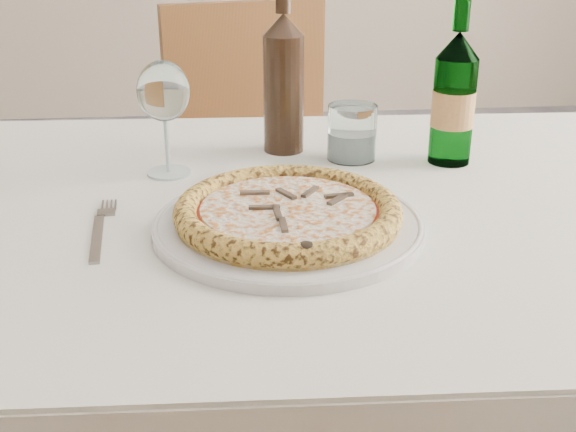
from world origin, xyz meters
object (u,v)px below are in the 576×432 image
(dining_table, at_px, (282,253))
(tumbler, at_px, (352,136))
(chair_far, at_px, (259,167))
(wine_bottle, at_px, (284,82))
(pizza, at_px, (288,212))
(beer_bottle, at_px, (454,99))
(wine_glass, at_px, (164,94))
(plate, at_px, (288,224))

(dining_table, relative_size, tumbler, 17.20)
(chair_far, height_order, wine_bottle, wine_bottle)
(pizza, bearing_deg, beer_bottle, 40.78)
(chair_far, relative_size, tumbler, 10.23)
(pizza, distance_m, wine_glass, 0.30)
(beer_bottle, distance_m, wine_bottle, 0.28)
(plate, relative_size, wine_glass, 1.96)
(wine_glass, bearing_deg, pizza, -54.08)
(plate, bearing_deg, chair_far, 89.52)
(plate, distance_m, wine_glass, 0.31)
(dining_table, height_order, wine_bottle, wine_bottle)
(wine_glass, height_order, wine_bottle, wine_bottle)
(wine_bottle, bearing_deg, wine_glass, -151.32)
(plate, bearing_deg, dining_table, 90.00)
(dining_table, xyz_separation_m, wine_bottle, (0.02, 0.24, 0.20))
(plate, xyz_separation_m, tumbler, (0.13, 0.28, 0.03))
(beer_bottle, bearing_deg, wine_bottle, 162.02)
(plate, height_order, pizza, pizza)
(tumbler, height_order, beer_bottle, beer_bottle)
(tumbler, bearing_deg, plate, -115.21)
(pizza, relative_size, tumbler, 3.25)
(wine_glass, relative_size, beer_bottle, 0.68)
(pizza, height_order, wine_glass, wine_glass)
(wine_bottle, bearing_deg, tumbler, -27.21)
(wine_glass, distance_m, beer_bottle, 0.46)
(beer_bottle, bearing_deg, chair_far, 113.84)
(dining_table, xyz_separation_m, wine_glass, (-0.17, 0.13, 0.21))
(dining_table, bearing_deg, pizza, -90.00)
(tumbler, xyz_separation_m, beer_bottle, (0.16, -0.03, 0.07))
(pizza, relative_size, beer_bottle, 1.11)
(chair_far, distance_m, pizza, 0.92)
(wine_glass, distance_m, tumbler, 0.32)
(pizza, bearing_deg, tumbler, 64.79)
(dining_table, height_order, beer_bottle, beer_bottle)
(chair_far, height_order, beer_bottle, beer_bottle)
(wine_glass, bearing_deg, wine_bottle, 28.68)
(plate, xyz_separation_m, wine_glass, (-0.17, 0.23, 0.12))
(plate, relative_size, pizza, 1.19)
(wine_bottle, bearing_deg, pizza, -93.96)
(dining_table, distance_m, tumbler, 0.25)
(plate, bearing_deg, tumbler, 64.79)
(dining_table, bearing_deg, chair_far, 89.46)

